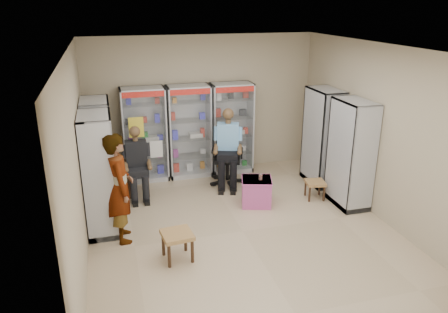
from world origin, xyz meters
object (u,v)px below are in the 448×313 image
object	(u,v)px
standing_man	(120,188)
cabinet_left_near	(100,174)
cabinet_left_far	(99,153)
seated_shopkeeper	(228,149)
cabinet_right_far	(322,137)
cabinet_back_right	(231,128)
pink_trunk	(256,192)
woven_stool_b	(178,246)
wooden_chair	(137,172)
cabinet_back_left	(145,135)
woven_stool_a	(315,190)
office_chair	(227,156)
cabinet_back_mid	(189,132)
cabinet_right_near	(351,154)

from	to	relation	value
standing_man	cabinet_left_near	bearing A→B (deg)	32.12
cabinet_left_far	seated_shopkeeper	distance (m)	2.58
cabinet_left_near	cabinet_right_far	bearing A→B (deg)	101.41
cabinet_back_right	pink_trunk	world-z (taller)	cabinet_back_right
cabinet_left_near	standing_man	size ratio (longest dim) A/B	1.12
woven_stool_b	wooden_chair	bearing A→B (deg)	98.13
cabinet_left_near	woven_stool_b	world-z (taller)	cabinet_left_near
cabinet_left_far	woven_stool_b	size ratio (longest dim) A/B	4.58
cabinet_back_left	woven_stool_a	bearing A→B (deg)	-31.36
cabinet_right_far	office_chair	distance (m)	2.01
cabinet_back_left	cabinet_left_far	bearing A→B (deg)	-135.00
cabinet_back_right	wooden_chair	world-z (taller)	cabinet_back_right
cabinet_back_left	cabinet_back_mid	world-z (taller)	same
standing_man	pink_trunk	bearing A→B (deg)	-79.99
cabinet_right_far	pink_trunk	xyz separation A→B (m)	(-1.66, -0.67, -0.74)
woven_stool_b	cabinet_back_left	bearing A→B (deg)	91.94
cabinet_right_far	seated_shopkeeper	xyz separation A→B (m)	(-1.91, 0.44, -0.24)
cabinet_left_near	seated_shopkeeper	bearing A→B (deg)	117.68
seated_shopkeeper	standing_man	distance (m)	2.86
pink_trunk	woven_stool_a	distance (m)	1.19
cabinet_right_near	office_chair	distance (m)	2.51
cabinet_back_left	cabinet_back_mid	xyz separation A→B (m)	(0.95, 0.00, 0.00)
cabinet_back_left	cabinet_left_near	xyz separation A→B (m)	(-0.93, -2.03, 0.00)
cabinet_right_far	cabinet_back_left	bearing A→B (deg)	72.25
cabinet_back_mid	wooden_chair	bearing A→B (deg)	-148.69
cabinet_back_right	cabinet_back_left	bearing A→B (deg)	180.00
pink_trunk	cabinet_right_far	bearing A→B (deg)	21.91
office_chair	cabinet_back_mid	bearing A→B (deg)	154.33
cabinet_right_far	wooden_chair	xyz separation A→B (m)	(-3.78, 0.40, -0.53)
woven_stool_b	standing_man	xyz separation A→B (m)	(-0.75, 0.82, 0.68)
woven_stool_b	pink_trunk	bearing A→B (deg)	39.61
pink_trunk	office_chair	bearing A→B (deg)	101.78
woven_stool_a	woven_stool_b	world-z (taller)	woven_stool_b
cabinet_back_left	woven_stool_b	size ratio (longest dim) A/B	4.58
wooden_chair	pink_trunk	bearing A→B (deg)	-26.80
seated_shopkeeper	woven_stool_a	xyz separation A→B (m)	(1.43, -1.17, -0.58)
cabinet_back_right	cabinet_left_far	bearing A→B (deg)	-161.81
cabinet_left_near	woven_stool_a	distance (m)	4.07
standing_man	cabinet_back_mid	bearing A→B (deg)	-37.28
seated_shopkeeper	cabinet_back_right	bearing A→B (deg)	86.05
cabinet_back_left	wooden_chair	bearing A→B (deg)	-108.90
woven_stool_b	standing_man	world-z (taller)	standing_man
cabinet_right_far	pink_trunk	distance (m)	1.94
office_chair	woven_stool_a	world-z (taller)	office_chair
woven_stool_a	woven_stool_b	xyz separation A→B (m)	(-2.94, -1.39, 0.04)
office_chair	wooden_chair	bearing A→B (deg)	-159.44
office_chair	standing_man	xyz separation A→B (m)	(-2.26, -1.79, 0.30)
cabinet_back_left	cabinet_back_right	bearing A→B (deg)	0.00
woven_stool_b	office_chair	bearing A→B (deg)	59.90
cabinet_back_mid	cabinet_left_near	world-z (taller)	same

